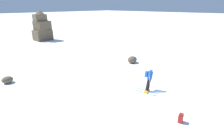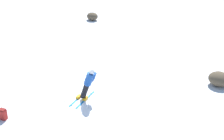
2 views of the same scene
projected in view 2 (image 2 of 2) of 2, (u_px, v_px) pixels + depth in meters
The scene contains 5 objects.
ground_plane at pixel (80, 98), 17.46m from camera, with size 300.00×300.00×0.00m, color white.
skier at pixel (88, 82), 16.86m from camera, with size 1.30×1.73×1.75m.
spare_backpack at pixel (3, 114), 15.84m from camera, with size 0.33×0.27×0.50m.
exposed_boulder_0 at pixel (92, 16), 27.01m from camera, with size 0.84×0.72×0.55m, color brown.
exposed_boulder_1 at pixel (219, 79), 18.40m from camera, with size 1.10×0.93×0.71m, color brown.
Camera 2 is at (9.66, -11.49, 9.14)m, focal length 60.00 mm.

